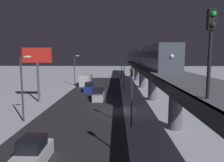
{
  "coord_description": "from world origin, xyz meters",
  "views": [
    {
      "loc": [
        -0.24,
        28.33,
        7.69
      ],
      "look_at": [
        0.8,
        -18.76,
        1.85
      ],
      "focal_mm": 33.51,
      "sensor_mm": 36.0,
      "label": 1
    }
  ],
  "objects_px": {
    "sedan_blue": "(89,87)",
    "commercial_billboard": "(37,60)",
    "traffic_light_far": "(122,66)",
    "subway_train": "(138,56)",
    "traffic_light_mid": "(124,72)",
    "rail_signal": "(211,39)",
    "traffic_light_near": "(132,89)",
    "box_truck": "(86,80)",
    "sedan_silver": "(99,95)",
    "sedan_white": "(32,154)"
  },
  "relations": [
    {
      "from": "sedan_blue",
      "to": "commercial_billboard",
      "type": "distance_m",
      "value": 14.0
    },
    {
      "from": "sedan_blue",
      "to": "traffic_light_far",
      "type": "xyz_separation_m",
      "value": [
        -7.5,
        -23.39,
        3.41
      ]
    },
    {
      "from": "subway_train",
      "to": "traffic_light_mid",
      "type": "distance_m",
      "value": 16.61
    },
    {
      "from": "rail_signal",
      "to": "traffic_light_mid",
      "type": "bearing_deg",
      "value": -85.76
    },
    {
      "from": "commercial_billboard",
      "to": "traffic_light_far",
      "type": "bearing_deg",
      "value": -113.08
    },
    {
      "from": "traffic_light_near",
      "to": "box_truck",
      "type": "bearing_deg",
      "value": -73.3
    },
    {
      "from": "sedan_silver",
      "to": "box_truck",
      "type": "bearing_deg",
      "value": 105.15
    },
    {
      "from": "sedan_silver",
      "to": "traffic_light_far",
      "type": "height_order",
      "value": "traffic_light_far"
    },
    {
      "from": "sedan_silver",
      "to": "traffic_light_near",
      "type": "height_order",
      "value": "traffic_light_near"
    },
    {
      "from": "sedan_blue",
      "to": "sedan_silver",
      "type": "distance_m",
      "value": 9.04
    },
    {
      "from": "sedan_silver",
      "to": "traffic_light_mid",
      "type": "bearing_deg",
      "value": 62.49
    },
    {
      "from": "subway_train",
      "to": "commercial_billboard",
      "type": "relative_size",
      "value": 8.32
    },
    {
      "from": "rail_signal",
      "to": "sedan_silver",
      "type": "height_order",
      "value": "rail_signal"
    },
    {
      "from": "box_truck",
      "to": "traffic_light_mid",
      "type": "height_order",
      "value": "traffic_light_mid"
    },
    {
      "from": "sedan_white",
      "to": "sedan_silver",
      "type": "distance_m",
      "value": 22.02
    },
    {
      "from": "sedan_blue",
      "to": "traffic_light_far",
      "type": "distance_m",
      "value": 24.8
    },
    {
      "from": "sedan_blue",
      "to": "sedan_white",
      "type": "bearing_deg",
      "value": 90.0
    },
    {
      "from": "commercial_billboard",
      "to": "traffic_light_near",
      "type": "bearing_deg",
      "value": 140.3
    },
    {
      "from": "sedan_blue",
      "to": "box_truck",
      "type": "height_order",
      "value": "box_truck"
    },
    {
      "from": "rail_signal",
      "to": "commercial_billboard",
      "type": "relative_size",
      "value": 0.45
    },
    {
      "from": "rail_signal",
      "to": "sedan_silver",
      "type": "xyz_separation_m",
      "value": [
        7.3,
        -26.12,
        -7.62
      ]
    },
    {
      "from": "sedan_white",
      "to": "traffic_light_mid",
      "type": "bearing_deg",
      "value": -103.66
    },
    {
      "from": "subway_train",
      "to": "sedan_white",
      "type": "distance_m",
      "value": 48.5
    },
    {
      "from": "sedan_white",
      "to": "traffic_light_far",
      "type": "height_order",
      "value": "traffic_light_far"
    },
    {
      "from": "sedan_silver",
      "to": "traffic_light_mid",
      "type": "xyz_separation_m",
      "value": [
        -4.7,
        -9.02,
        3.4
      ]
    },
    {
      "from": "traffic_light_mid",
      "to": "commercial_billboard",
      "type": "relative_size",
      "value": 0.72
    },
    {
      "from": "sedan_blue",
      "to": "box_truck",
      "type": "bearing_deg",
      "value": -77.65
    },
    {
      "from": "subway_train",
      "to": "rail_signal",
      "type": "height_order",
      "value": "rail_signal"
    },
    {
      "from": "rail_signal",
      "to": "sedan_blue",
      "type": "distance_m",
      "value": 36.96
    },
    {
      "from": "subway_train",
      "to": "traffic_light_near",
      "type": "relative_size",
      "value": 11.57
    },
    {
      "from": "sedan_silver",
      "to": "box_truck",
      "type": "height_order",
      "value": "box_truck"
    },
    {
      "from": "box_truck",
      "to": "traffic_light_near",
      "type": "bearing_deg",
      "value": 106.7
    },
    {
      "from": "traffic_light_mid",
      "to": "sedan_blue",
      "type": "bearing_deg",
      "value": 3.24
    },
    {
      "from": "subway_train",
      "to": "sedan_silver",
      "type": "height_order",
      "value": "subway_train"
    },
    {
      "from": "traffic_light_mid",
      "to": "box_truck",
      "type": "bearing_deg",
      "value": -42.5
    },
    {
      "from": "sedan_white",
      "to": "subway_train",
      "type": "bearing_deg",
      "value": -104.49
    },
    {
      "from": "subway_train",
      "to": "rail_signal",
      "type": "distance_m",
      "value": 50.83
    },
    {
      "from": "sedan_blue",
      "to": "traffic_light_mid",
      "type": "distance_m",
      "value": 8.25
    },
    {
      "from": "sedan_blue",
      "to": "commercial_billboard",
      "type": "relative_size",
      "value": 0.47
    },
    {
      "from": "sedan_blue",
      "to": "traffic_light_near",
      "type": "height_order",
      "value": "traffic_light_near"
    },
    {
      "from": "traffic_light_far",
      "to": "sedan_blue",
      "type": "bearing_deg",
      "value": 72.22
    },
    {
      "from": "rail_signal",
      "to": "box_truck",
      "type": "bearing_deg",
      "value": -74.57
    },
    {
      "from": "subway_train",
      "to": "sedan_white",
      "type": "xyz_separation_m",
      "value": [
        12.01,
        46.51,
        -6.68
      ]
    },
    {
      "from": "sedan_white",
      "to": "traffic_light_near",
      "type": "relative_size",
      "value": 0.63
    },
    {
      "from": "box_truck",
      "to": "commercial_billboard",
      "type": "xyz_separation_m",
      "value": [
        4.96,
        19.67,
        5.48
      ]
    },
    {
      "from": "box_truck",
      "to": "subway_train",
      "type": "bearing_deg",
      "value": -153.67
    },
    {
      "from": "sedan_blue",
      "to": "traffic_light_far",
      "type": "height_order",
      "value": "traffic_light_far"
    },
    {
      "from": "subway_train",
      "to": "commercial_billboard",
      "type": "bearing_deg",
      "value": 54.5
    },
    {
      "from": "traffic_light_far",
      "to": "commercial_billboard",
      "type": "relative_size",
      "value": 0.72
    },
    {
      "from": "rail_signal",
      "to": "sedan_white",
      "type": "relative_size",
      "value": 0.99
    }
  ]
}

